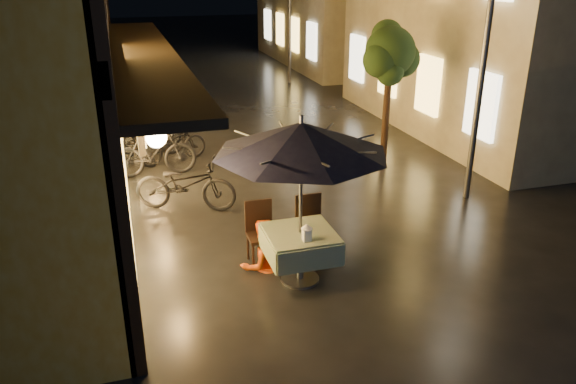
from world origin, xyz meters
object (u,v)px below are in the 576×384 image
object	(u,v)px
cafe_table	(300,244)
streetlamp_near	(486,46)
patio_umbrella	(301,138)
table_lantern	(307,231)
person_orange	(262,222)
bicycle_0	(185,184)
person_yellow	(314,220)

from	to	relation	value
cafe_table	streetlamp_near	bearing A→B (deg)	26.47
streetlamp_near	patio_umbrella	xyz separation A→B (m)	(-4.12, -2.05, -0.77)
table_lantern	person_orange	world-z (taller)	person_orange
streetlamp_near	bicycle_0	world-z (taller)	streetlamp_near
streetlamp_near	person_orange	distance (m)	5.25
person_yellow	bicycle_0	world-z (taller)	person_yellow
cafe_table	patio_umbrella	world-z (taller)	patio_umbrella
person_orange	person_yellow	distance (m)	0.80
cafe_table	table_lantern	distance (m)	0.43
streetlamp_near	table_lantern	world-z (taller)	streetlamp_near
cafe_table	person_yellow	bearing A→B (deg)	53.17
table_lantern	patio_umbrella	bearing A→B (deg)	90.00
bicycle_0	person_orange	bearing A→B (deg)	-139.62
cafe_table	patio_umbrella	size ratio (longest dim) A/B	0.40
cafe_table	patio_umbrella	bearing A→B (deg)	-90.00
cafe_table	table_lantern	xyz separation A→B (m)	(-0.00, -0.28, 0.33)
cafe_table	bicycle_0	size ratio (longest dim) A/B	0.52
person_yellow	bicycle_0	xyz separation A→B (m)	(-1.62, 2.54, -0.18)
table_lantern	streetlamp_near	bearing A→B (deg)	29.49
streetlamp_near	table_lantern	size ratio (longest dim) A/B	16.92
patio_umbrella	table_lantern	bearing A→B (deg)	-90.00
streetlamp_near	patio_umbrella	bearing A→B (deg)	-153.53
table_lantern	bicycle_0	distance (m)	3.57
cafe_table	table_lantern	bearing A→B (deg)	-90.00
patio_umbrella	person_orange	xyz separation A→B (m)	(-0.42, 0.55, -1.40)
streetlamp_near	person_orange	bearing A→B (deg)	-161.71
streetlamp_near	person_yellow	distance (m)	4.63
person_yellow	patio_umbrella	bearing A→B (deg)	50.60
cafe_table	patio_umbrella	distance (m)	1.56
cafe_table	person_yellow	world-z (taller)	person_yellow
table_lantern	person_orange	xyz separation A→B (m)	(-0.42, 0.83, -0.17)
streetlamp_near	person_yellow	world-z (taller)	streetlamp_near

